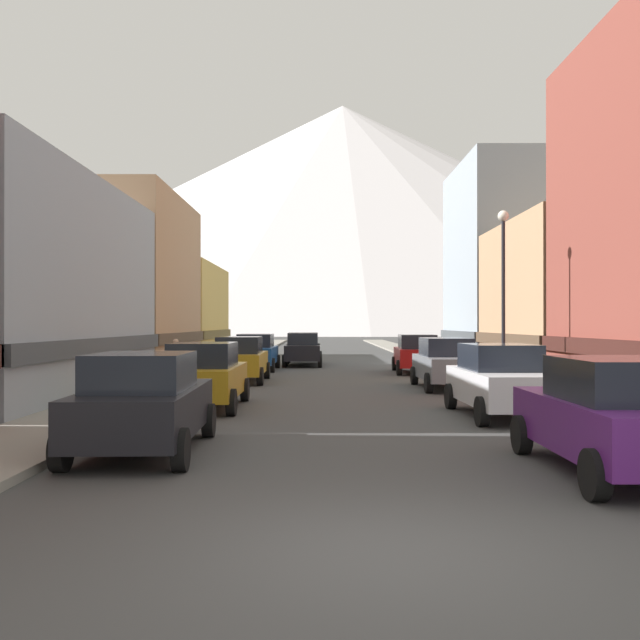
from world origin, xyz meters
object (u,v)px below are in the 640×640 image
object	(u,v)px
car_driving_1	(306,348)
trash_bin_right	(582,385)
car_right_3	(419,354)
pedestrian_0	(178,360)
car_left_1	(207,375)
car_right_1	(503,380)
car_driving_0	(305,349)
potted_plant_1	(554,372)
car_left_0	(146,402)
car_left_2	(242,359)
streetlamp_right	(506,272)
car_right_0	(617,416)
car_left_3	(258,352)
car_right_2	(449,363)

from	to	relation	value
car_driving_1	trash_bin_right	world-z (taller)	car_driving_1
car_right_3	pedestrian_0	world-z (taller)	car_right_3
car_left_1	car_right_1	bearing A→B (deg)	-12.39
car_driving_0	potted_plant_1	xyz separation A→B (m)	(8.60, -14.81, -0.22)
car_left_0	car_driving_1	xyz separation A→B (m)	(2.20, 27.12, 0.00)
car_left_2	streetlamp_right	world-z (taller)	streetlamp_right
car_right_0	pedestrian_0	size ratio (longest dim) A/B	2.84
pedestrian_0	car_driving_0	bearing A→B (deg)	66.96
car_left_3	car_driving_0	size ratio (longest dim) A/B	1.01
car_left_3	pedestrian_0	xyz separation A→B (m)	(-2.45, -7.23, -0.04)
car_right_0	car_left_1	bearing A→B (deg)	132.29
pedestrian_0	streetlamp_right	bearing A→B (deg)	-19.56
car_driving_1	car_left_3	bearing A→B (deg)	-113.26
trash_bin_right	car_left_1	bearing A→B (deg)	-179.96
car_driving_1	pedestrian_0	xyz separation A→B (m)	(-4.65, -12.35, -0.04)
car_driving_1	potted_plant_1	size ratio (longest dim) A/B	4.50
car_right_1	pedestrian_0	distance (m)	14.09
car_right_2	car_driving_1	xyz separation A→B (m)	(-5.40, 14.74, 0.00)
trash_bin_right	streetlamp_right	xyz separation A→B (m)	(-1.00, 4.08, 3.34)
car_right_3	pedestrian_0	bearing A→B (deg)	-152.05
car_left_2	car_left_0	bearing A→B (deg)	-89.99
car_right_2	pedestrian_0	xyz separation A→B (m)	(-10.05, 2.39, -0.04)
car_right_0	trash_bin_right	xyz separation A→B (m)	(2.55, 8.36, -0.26)
car_right_3	potted_plant_1	bearing A→B (deg)	-70.83
car_left_0	trash_bin_right	size ratio (longest dim) A/B	4.54
car_right_2	potted_plant_1	xyz separation A→B (m)	(3.20, -1.49, -0.22)
car_driving_0	car_left_0	bearing A→B (deg)	-94.89
car_right_2	car_driving_0	distance (m)	14.38
car_driving_0	car_left_2	bearing A→B (deg)	-101.73
car_right_3	streetlamp_right	xyz separation A→B (m)	(1.55, -9.45, 3.09)
car_left_3	trash_bin_right	bearing A→B (deg)	-56.65
car_left_3	car_right_0	distance (m)	24.97
car_left_3	car_driving_0	world-z (taller)	same
car_left_2	car_right_0	bearing A→B (deg)	-65.78
car_right_1	car_right_3	xyz separation A→B (m)	(-0.00, 15.20, 0.00)
car_left_1	car_left_3	size ratio (longest dim) A/B	1.00
car_right_3	car_right_0	bearing A→B (deg)	-89.99
car_driving_0	trash_bin_right	world-z (taller)	car_driving_0
car_left_3	potted_plant_1	distance (m)	15.50
car_right_3	trash_bin_right	distance (m)	13.77
car_left_2	car_right_1	bearing A→B (deg)	-53.33
car_right_3	car_driving_0	bearing A→B (deg)	133.94
car_left_1	potted_plant_1	bearing A→B (deg)	21.82
car_left_2	trash_bin_right	xyz separation A→B (m)	(10.15, -8.53, -0.26)
car_left_3	pedestrian_0	distance (m)	7.63
car_driving_1	trash_bin_right	bearing A→B (deg)	-68.85
car_left_2	pedestrian_0	xyz separation A→B (m)	(-2.45, -0.33, -0.04)
car_right_3	car_driving_0	size ratio (longest dim) A/B	1.02
streetlamp_right	car_left_2	bearing A→B (deg)	154.04
car_left_0	streetlamp_right	world-z (taller)	streetlamp_right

